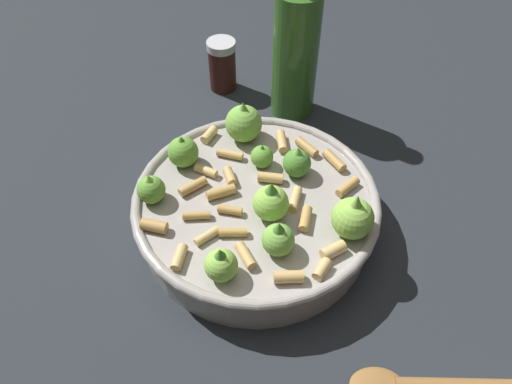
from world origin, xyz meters
name	(u,v)px	position (x,y,z in m)	size (l,w,h in m)	color
ground_plane	(256,225)	(0.00, 0.00, 0.00)	(2.40, 2.40, 0.00)	#23282D
cooking_pan	(256,207)	(0.00, 0.00, 0.03)	(0.28, 0.28, 0.11)	#9E9993
pepper_shaker	(222,65)	(-0.20, -0.19, 0.04)	(0.04, 0.04, 0.08)	#33140F
olive_oil_bottle	(295,52)	(-0.21, -0.08, 0.10)	(0.06, 0.06, 0.23)	#336023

